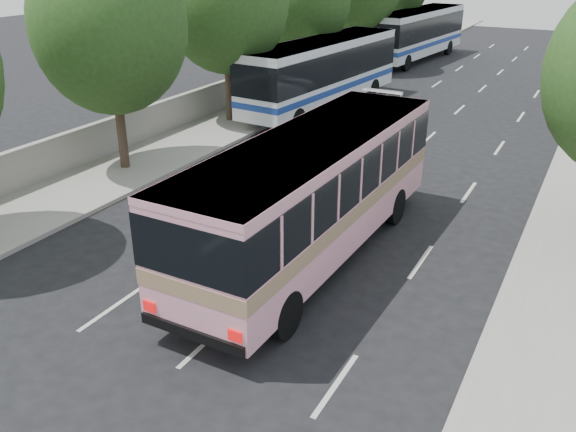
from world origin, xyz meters
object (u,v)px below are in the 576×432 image
Objects in this scene: pink_bus at (313,184)px; white_pickup at (360,118)px; pink_taxi at (331,203)px; tour_coach_front at (322,68)px; tour_coach_rear at (417,30)px.

white_pickup is at bearing 106.88° from pink_bus.
pink_taxi is 0.84× the size of white_pickup.
pink_bus is 0.90× the size of tour_coach_front.
white_pickup is at bearing -73.83° from tour_coach_rear.
pink_bus is at bearing -60.19° from tour_coach_front.
pink_bus is 1.92× the size of white_pickup.
tour_coach_front reaches higher than white_pickup.
tour_coach_rear is at bearing 103.52° from pink_bus.
pink_bus reaches higher than white_pickup.
white_pickup is 0.46× the size of tour_coach_rear.
white_pickup is (-3.30, 11.91, -1.38)m from pink_bus.
white_pickup is at bearing -39.79° from tour_coach_front.
tour_coach_front reaches higher than pink_bus.
pink_taxi is at bearing -71.67° from tour_coach_rear.
tour_coach_front is at bearing -83.89° from tour_coach_rear.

